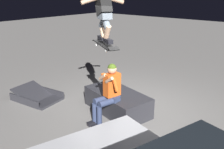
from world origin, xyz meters
The scene contains 6 objects.
ground_plane centered at (0.00, 0.00, 0.00)m, with size 40.00×40.00×0.00m, color slate.
ledge_box_main centered at (0.26, 0.19, 0.24)m, with size 1.64×0.84×0.49m, color #28282D.
person_sitting_on_ledge centered at (0.09, 0.71, 0.74)m, with size 0.59×0.78×1.32m.
skateboard centered at (0.13, 0.75, 1.73)m, with size 1.00×0.64×0.13m.
skater_airborne centered at (0.18, 0.72, 2.42)m, with size 0.62×0.83×1.12m.
kicker_ramp centered at (2.30, 1.08, 0.07)m, with size 1.30×0.98×0.42m.
Camera 1 is at (-3.10, 4.32, 2.77)m, focal length 39.16 mm.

